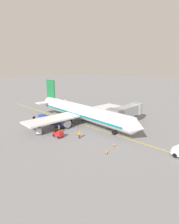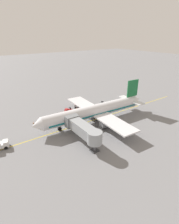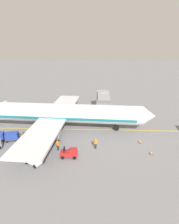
{
  "view_description": "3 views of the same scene",
  "coord_description": "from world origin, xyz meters",
  "px_view_note": "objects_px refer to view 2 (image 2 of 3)",
  "views": [
    {
      "loc": [
        31.45,
        32.64,
        15.07
      ],
      "look_at": [
        -2.27,
        0.0,
        3.02
      ],
      "focal_mm": 29.33,
      "sensor_mm": 36.0,
      "label": 1
    },
    {
      "loc": [
        -39.3,
        27.92,
        24.38
      ],
      "look_at": [
        -1.31,
        1.05,
        3.79
      ],
      "focal_mm": 28.65,
      "sensor_mm": 36.0,
      "label": 2
    },
    {
      "loc": [
        31.84,
        5.92,
        15.39
      ],
      "look_at": [
        -0.99,
        4.63,
        3.39
      ],
      "focal_mm": 28.22,
      "sensor_mm": 36.0,
      "label": 3
    }
  ],
  "objects_px": {
    "jet_bridge": "(83,129)",
    "ground_crew_wing_walker": "(76,110)",
    "baggage_cart_third_in_train": "(102,107)",
    "baggage_tug_spare": "(77,106)",
    "safety_cone_nose_left": "(33,123)",
    "ground_crew_loader": "(61,115)",
    "parked_airliner": "(95,111)",
    "baggage_cart_tail_end": "(107,105)",
    "baggage_tug_lead": "(101,104)",
    "baggage_cart_front": "(86,110)",
    "baggage_cart_second_in_train": "(94,109)",
    "safety_cone_nose_right": "(41,126)",
    "baggage_tug_trailing": "(68,110)"
  },
  "relations": [
    {
      "from": "jet_bridge",
      "to": "ground_crew_wing_walker",
      "type": "xyz_separation_m",
      "value": [
        15.77,
        -7.74,
        -2.5
      ]
    },
    {
      "from": "baggage_cart_tail_end",
      "to": "safety_cone_nose_right",
      "type": "bearing_deg",
      "value": 90.53
    },
    {
      "from": "baggage_tug_trailing",
      "to": "ground_crew_loader",
      "type": "bearing_deg",
      "value": 124.05
    },
    {
      "from": "baggage_cart_third_in_train",
      "to": "ground_crew_loader",
      "type": "distance_m",
      "value": 14.73
    },
    {
      "from": "ground_crew_wing_walker",
      "to": "ground_crew_loader",
      "type": "xyz_separation_m",
      "value": [
        -0.8,
        5.96,
        0.0
      ]
    },
    {
      "from": "safety_cone_nose_right",
      "to": "ground_crew_wing_walker",
      "type": "bearing_deg",
      "value": -78.29
    },
    {
      "from": "baggage_cart_tail_end",
      "to": "baggage_tug_trailing",
      "type": "bearing_deg",
      "value": 71.65
    },
    {
      "from": "ground_crew_loader",
      "to": "baggage_cart_second_in_train",
      "type": "bearing_deg",
      "value": -98.74
    },
    {
      "from": "baggage_tug_spare",
      "to": "baggage_cart_front",
      "type": "distance_m",
      "value": 5.72
    },
    {
      "from": "baggage_tug_trailing",
      "to": "safety_cone_nose_left",
      "type": "relative_size",
      "value": 4.25
    },
    {
      "from": "baggage_cart_front",
      "to": "baggage_cart_second_in_train",
      "type": "height_order",
      "value": "same"
    },
    {
      "from": "baggage_tug_lead",
      "to": "baggage_tug_spare",
      "type": "distance_m",
      "value": 8.7
    },
    {
      "from": "parked_airliner",
      "to": "ground_crew_wing_walker",
      "type": "bearing_deg",
      "value": 9.86
    },
    {
      "from": "baggage_tug_spare",
      "to": "safety_cone_nose_left",
      "type": "bearing_deg",
      "value": 100.15
    },
    {
      "from": "parked_airliner",
      "to": "baggage_cart_tail_end",
      "type": "distance_m",
      "value": 11.45
    },
    {
      "from": "parked_airliner",
      "to": "baggage_cart_third_in_train",
      "type": "height_order",
      "value": "parked_airliner"
    },
    {
      "from": "baggage_tug_spare",
      "to": "ground_crew_wing_walker",
      "type": "relative_size",
      "value": 1.64
    },
    {
      "from": "jet_bridge",
      "to": "baggage_cart_front",
      "type": "xyz_separation_m",
      "value": [
        13.74,
        -10.26,
        -2.5
      ]
    },
    {
      "from": "jet_bridge",
      "to": "safety_cone_nose_left",
      "type": "relative_size",
      "value": 21.21
    },
    {
      "from": "baggage_cart_third_in_train",
      "to": "ground_crew_wing_walker",
      "type": "relative_size",
      "value": 1.76
    },
    {
      "from": "jet_bridge",
      "to": "baggage_tug_spare",
      "type": "distance_m",
      "value": 22.21
    },
    {
      "from": "baggage_cart_third_in_train",
      "to": "ground_crew_loader",
      "type": "bearing_deg",
      "value": 82.5
    },
    {
      "from": "jet_bridge",
      "to": "baggage_tug_lead",
      "type": "height_order",
      "value": "jet_bridge"
    },
    {
      "from": "ground_crew_wing_walker",
      "to": "parked_airliner",
      "type": "bearing_deg",
      "value": -170.14
    },
    {
      "from": "parked_airliner",
      "to": "safety_cone_nose_left",
      "type": "relative_size",
      "value": 63.28
    },
    {
      "from": "baggage_cart_second_in_train",
      "to": "ground_crew_wing_walker",
      "type": "xyz_separation_m",
      "value": [
        2.57,
        5.56,
        0.0
      ]
    },
    {
      "from": "baggage_tug_lead",
      "to": "baggage_cart_second_in_train",
      "type": "distance_m",
      "value": 5.43
    },
    {
      "from": "baggage_cart_tail_end",
      "to": "ground_crew_loader",
      "type": "relative_size",
      "value": 1.76
    },
    {
      "from": "baggage_cart_tail_end",
      "to": "baggage_cart_front",
      "type": "bearing_deg",
      "value": 86.28
    },
    {
      "from": "baggage_tug_lead",
      "to": "safety_cone_nose_right",
      "type": "distance_m",
      "value": 24.16
    },
    {
      "from": "jet_bridge",
      "to": "safety_cone_nose_left",
      "type": "xyz_separation_m",
      "value": [
        16.39,
        6.76,
        -3.16
      ]
    },
    {
      "from": "baggage_cart_second_in_train",
      "to": "baggage_cart_third_in_train",
      "type": "height_order",
      "value": "same"
    },
    {
      "from": "jet_bridge",
      "to": "baggage_cart_front",
      "type": "height_order",
      "value": "jet_bridge"
    },
    {
      "from": "baggage_cart_tail_end",
      "to": "safety_cone_nose_left",
      "type": "relative_size",
      "value": 5.05
    },
    {
      "from": "baggage_cart_third_in_train",
      "to": "safety_cone_nose_right",
      "type": "height_order",
      "value": "baggage_cart_third_in_train"
    },
    {
      "from": "jet_bridge",
      "to": "baggage_cart_second_in_train",
      "type": "bearing_deg",
      "value": -45.2
    },
    {
      "from": "baggage_tug_lead",
      "to": "baggage_tug_spare",
      "type": "xyz_separation_m",
      "value": [
        3.87,
        7.79,
        0.0
      ]
    },
    {
      "from": "parked_airliner",
      "to": "ground_crew_wing_walker",
      "type": "relative_size",
      "value": 22.09
    },
    {
      "from": "baggage_tug_lead",
      "to": "baggage_cart_front",
      "type": "distance_m",
      "value": 8.12
    },
    {
      "from": "baggage_cart_second_in_train",
      "to": "safety_cone_nose_right",
      "type": "bearing_deg",
      "value": 90.73
    },
    {
      "from": "parked_airliner",
      "to": "safety_cone_nose_right",
      "type": "relative_size",
      "value": 63.28
    },
    {
      "from": "baggage_tug_lead",
      "to": "baggage_cart_second_in_train",
      "type": "bearing_deg",
      "value": 116.03
    },
    {
      "from": "baggage_tug_spare",
      "to": "baggage_cart_second_in_train",
      "type": "height_order",
      "value": "baggage_tug_spare"
    },
    {
      "from": "baggage_tug_spare",
      "to": "ground_crew_loader",
      "type": "bearing_deg",
      "value": 117.54
    },
    {
      "from": "baggage_tug_trailing",
      "to": "baggage_cart_third_in_train",
      "type": "distance_m",
      "value": 11.67
    },
    {
      "from": "baggage_tug_lead",
      "to": "ground_crew_loader",
      "type": "distance_m",
      "value": 16.4
    },
    {
      "from": "baggage_tug_spare",
      "to": "baggage_cart_third_in_train",
      "type": "height_order",
      "value": "baggage_tug_spare"
    },
    {
      "from": "baggage_cart_second_in_train",
      "to": "ground_crew_wing_walker",
      "type": "bearing_deg",
      "value": 65.15
    },
    {
      "from": "baggage_tug_spare",
      "to": "safety_cone_nose_left",
      "type": "height_order",
      "value": "baggage_tug_spare"
    },
    {
      "from": "baggage_tug_trailing",
      "to": "baggage_cart_tail_end",
      "type": "distance_m",
      "value": 13.95
    }
  ]
}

